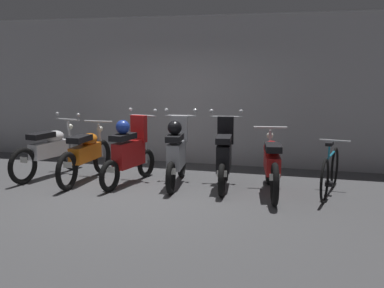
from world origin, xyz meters
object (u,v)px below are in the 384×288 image
at_px(motorbike_slot_2, 129,152).
at_px(motorbike_slot_3, 177,153).
at_px(motorbike_slot_0, 50,150).
at_px(motorbike_slot_4, 224,157).
at_px(bicycle, 330,172).
at_px(motorbike_slot_1, 86,154).
at_px(motorbike_slot_5, 272,164).

height_order(motorbike_slot_2, motorbike_slot_3, same).
height_order(motorbike_slot_0, motorbike_slot_4, motorbike_slot_4).
relative_size(motorbike_slot_2, bicycle, 0.97).
height_order(motorbike_slot_0, motorbike_slot_2, motorbike_slot_2).
bearing_deg(motorbike_slot_0, motorbike_slot_3, 0.48).
relative_size(motorbike_slot_2, motorbike_slot_4, 1.00).
distance_m(motorbike_slot_3, motorbike_slot_4, 0.83).
relative_size(motorbike_slot_0, motorbike_slot_1, 0.99).
distance_m(motorbike_slot_1, bicycle, 4.20).
relative_size(motorbike_slot_1, motorbike_slot_2, 1.17).
xyz_separation_m(motorbike_slot_0, motorbike_slot_2, (1.65, -0.13, 0.08)).
bearing_deg(motorbike_slot_2, motorbike_slot_0, 175.60).
height_order(motorbike_slot_5, bicycle, motorbike_slot_5).
height_order(motorbike_slot_0, motorbike_slot_1, motorbike_slot_0).
bearing_deg(motorbike_slot_1, motorbike_slot_3, 5.78).
distance_m(motorbike_slot_1, motorbike_slot_3, 1.65).
bearing_deg(motorbike_slot_4, motorbike_slot_1, -174.42).
height_order(motorbike_slot_1, motorbike_slot_5, same).
bearing_deg(bicycle, motorbike_slot_5, -167.53).
distance_m(motorbike_slot_2, motorbike_slot_5, 2.46).
bearing_deg(motorbike_slot_0, motorbike_slot_5, -1.72).
relative_size(motorbike_slot_4, motorbike_slot_5, 0.87).
bearing_deg(motorbike_slot_3, motorbike_slot_2, -169.78).
distance_m(motorbike_slot_0, motorbike_slot_1, 0.83).
xyz_separation_m(motorbike_slot_4, motorbike_slot_5, (0.82, -0.22, -0.04)).
distance_m(motorbike_slot_2, motorbike_slot_3, 0.83).
distance_m(motorbike_slot_0, motorbike_slot_3, 2.46).
relative_size(motorbike_slot_1, bicycle, 1.14).
relative_size(motorbike_slot_5, bicycle, 1.13).
bearing_deg(motorbike_slot_5, motorbike_slot_2, -179.92).
bearing_deg(motorbike_slot_0, motorbike_slot_1, -10.10).
distance_m(motorbike_slot_3, bicycle, 2.56).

